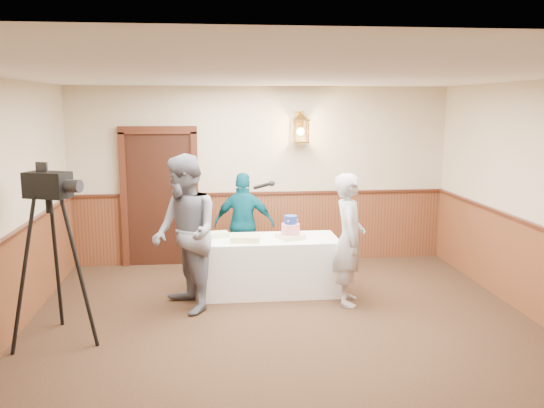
{
  "coord_description": "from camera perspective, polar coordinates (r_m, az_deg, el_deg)",
  "views": [
    {
      "loc": [
        -0.81,
        -5.57,
        2.53
      ],
      "look_at": [
        -0.02,
        1.7,
        1.25
      ],
      "focal_mm": 38.0,
      "sensor_mm": 36.0,
      "label": 1
    }
  ],
  "objects": [
    {
      "name": "tv_camera_rig",
      "position": [
        6.53,
        -20.85,
        -5.88
      ],
      "size": [
        0.72,
        0.67,
        1.84
      ],
      "rotation": [
        0.0,
        0.0,
        -0.38
      ],
      "color": "black",
      "rests_on": "ground"
    },
    {
      "name": "room_shell",
      "position": [
        6.16,
        0.95,
        0.49
      ],
      "size": [
        6.02,
        7.02,
        2.81
      ],
      "color": "#C6B694",
      "rests_on": "ground"
    },
    {
      "name": "ground",
      "position": [
        6.17,
        1.96,
        -14.28
      ],
      "size": [
        7.0,
        7.0,
        0.0
      ],
      "primitive_type": "plane",
      "color": "black",
      "rests_on": "ground"
    },
    {
      "name": "tiered_cake",
      "position": [
        7.67,
        1.85,
        -2.55
      ],
      "size": [
        0.4,
        0.4,
        0.31
      ],
      "rotation": [
        0.0,
        0.0,
        0.42
      ],
      "color": "beige",
      "rests_on": "display_table"
    },
    {
      "name": "sheet_cake_yellow",
      "position": [
        7.55,
        -2.62,
        -3.43
      ],
      "size": [
        0.41,
        0.33,
        0.08
      ],
      "primitive_type": "cube",
      "rotation": [
        0.0,
        0.0,
        -0.16
      ],
      "color": "#E7DA8A",
      "rests_on": "display_table"
    },
    {
      "name": "display_table",
      "position": [
        7.82,
        -0.16,
        -6.08
      ],
      "size": [
        1.8,
        0.8,
        0.75
      ],
      "primitive_type": "cube",
      "color": "white",
      "rests_on": "ground"
    },
    {
      "name": "sheet_cake_green",
      "position": [
        7.82,
        -5.36,
        -3.03
      ],
      "size": [
        0.31,
        0.27,
        0.06
      ],
      "primitive_type": "cube",
      "rotation": [
        0.0,
        0.0,
        0.19
      ],
      "color": "#BAE09E",
      "rests_on": "display_table"
    },
    {
      "name": "assistant_p",
      "position": [
        8.54,
        -2.78,
        -2.0
      ],
      "size": [
        0.95,
        0.53,
        1.53
      ],
      "primitive_type": "imported",
      "rotation": [
        0.0,
        0.0,
        2.96
      ],
      "color": "#084D5F",
      "rests_on": "ground"
    },
    {
      "name": "baker",
      "position": [
        7.33,
        7.64,
        -3.49
      ],
      "size": [
        0.52,
        0.68,
        1.68
      ],
      "primitive_type": "imported",
      "rotation": [
        0.0,
        0.0,
        1.36
      ],
      "color": "#A5A4AA",
      "rests_on": "ground"
    },
    {
      "name": "interviewer",
      "position": [
        7.07,
        -8.62,
        -2.94
      ],
      "size": [
        1.65,
        1.15,
        1.94
      ],
      "rotation": [
        0.0,
        0.0,
        -1.18
      ],
      "color": "slate",
      "rests_on": "ground"
    }
  ]
}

